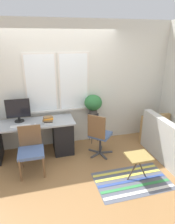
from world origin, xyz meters
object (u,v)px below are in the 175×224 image
couch_loveseat (171,144)px  potted_plant (93,103)px  desk_chair_wooden (31,149)px  plant_stand (93,118)px  mouse (35,124)px  keyboard (20,126)px  office_chair_swivel (99,134)px  book_stack (48,120)px  folding_stool (139,158)px  monitor (18,110)px

couch_loveseat → potted_plant: size_ratio=3.20×
desk_chair_wooden → couch_loveseat: couch_loveseat is taller
plant_stand → potted_plant: potted_plant is taller
mouse → couch_loveseat: (2.65, -0.67, -0.45)m
desk_chair_wooden → keyboard: bearing=113.0°
office_chair_swivel → plant_stand: size_ratio=1.33×
office_chair_swivel → plant_stand: (0.05, 0.59, 0.12)m
office_chair_swivel → potted_plant: 0.76m
book_stack → folding_stool: 1.84m
keyboard → mouse: size_ratio=5.13×
office_chair_swivel → folding_stool: office_chair_swivel is taller
book_stack → couch_loveseat: 2.54m
keyboard → mouse: 0.27m
desk_chair_wooden → book_stack: bearing=49.8°
keyboard → book_stack: book_stack is taller
keyboard → potted_plant: (1.56, 0.37, 0.22)m
couch_loveseat → folding_stool: bearing=113.8°
book_stack → office_chair_swivel: size_ratio=0.24×
mouse → plant_stand: size_ratio=0.10×
book_stack → office_chair_swivel: bearing=-14.7°
desk_chair_wooden → couch_loveseat: size_ratio=0.58×
book_stack → couch_loveseat: size_ratio=0.15×
desk_chair_wooden → office_chair_swivel: 1.36m
desk_chair_wooden → folding_stool: size_ratio=1.82×
monitor → book_stack: bearing=-24.3°
potted_plant → desk_chair_wooden: bearing=-151.3°
office_chair_swivel → mouse: bearing=32.9°
mouse → plant_stand: mouse is taller
folding_stool → keyboard: bearing=150.2°
monitor → couch_loveseat: (2.95, -0.95, -0.68)m
mouse → couch_loveseat: couch_loveseat is taller
desk_chair_wooden → plant_stand: desk_chair_wooden is taller
mouse → book_stack: book_stack is taller
monitor → desk_chair_wooden: monitor is taller
book_stack → potted_plant: potted_plant is taller
desk_chair_wooden → potted_plant: size_ratio=1.87×
book_stack → office_chair_swivel: (0.98, -0.26, -0.31)m
keyboard → office_chair_swivel: (1.51, -0.23, -0.25)m
couch_loveseat → monitor: bearing=72.2°
plant_stand → folding_stool: bearing=-75.8°
book_stack → office_chair_swivel: 1.06m
keyboard → plant_stand: keyboard is taller
potted_plant → book_stack: bearing=-161.8°
monitor → keyboard: monitor is taller
keyboard → couch_loveseat: size_ratio=0.26×
plant_stand → office_chair_swivel: bearing=-94.8°
desk_chair_wooden → office_chair_swivel: (1.35, 0.17, 0.03)m
monitor → book_stack: size_ratio=2.13×
book_stack → plant_stand: size_ratio=0.31×
folding_stool → potted_plant: bearing=104.2°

